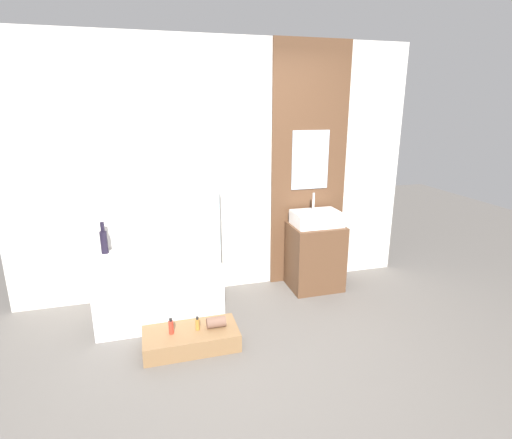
% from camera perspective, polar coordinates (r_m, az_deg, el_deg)
% --- Properties ---
extents(ground_plane, '(12.00, 12.00, 0.00)m').
position_cam_1_polar(ground_plane, '(3.24, 0.88, -21.20)').
color(ground_plane, '#605B56').
extents(wall_tiled_back, '(4.20, 0.06, 2.60)m').
position_cam_1_polar(wall_tiled_back, '(4.16, -5.30, 6.94)').
color(wall_tiled_back, silver).
rests_on(wall_tiled_back, ground_plane).
extents(wall_wood_accent, '(0.85, 0.04, 2.60)m').
position_cam_1_polar(wall_wood_accent, '(4.40, 7.61, 7.41)').
color(wall_wood_accent, brown).
rests_on(wall_wood_accent, ground_plane).
extents(bathtub, '(1.13, 0.76, 0.56)m').
position_cam_1_polar(bathtub, '(3.99, -13.67, -9.25)').
color(bathtub, white).
rests_on(bathtub, ground_plane).
extents(glass_shower_screen, '(0.01, 0.60, 1.11)m').
position_cam_1_polar(glass_shower_screen, '(3.70, -6.19, 2.87)').
color(glass_shower_screen, silver).
rests_on(glass_shower_screen, bathtub).
extents(wooden_step_bench, '(0.78, 0.39, 0.15)m').
position_cam_1_polar(wooden_step_bench, '(3.53, -9.26, -16.45)').
color(wooden_step_bench, olive).
rests_on(wooden_step_bench, ground_plane).
extents(vanity_cabinet, '(0.55, 0.45, 0.72)m').
position_cam_1_polar(vanity_cabinet, '(4.43, 8.41, -5.25)').
color(vanity_cabinet, brown).
rests_on(vanity_cabinet, ground_plane).
extents(sink, '(0.50, 0.35, 0.33)m').
position_cam_1_polar(sink, '(4.29, 8.64, 0.16)').
color(sink, white).
rests_on(sink, vanity_cabinet).
extents(vase_tall_dark, '(0.07, 0.07, 0.32)m').
position_cam_1_polar(vase_tall_dark, '(4.13, -20.91, -2.84)').
color(vase_tall_dark, black).
rests_on(vase_tall_dark, bathtub).
extents(vase_round_light, '(0.11, 0.11, 0.11)m').
position_cam_1_polar(vase_round_light, '(4.12, -18.97, -3.74)').
color(vase_round_light, white).
rests_on(vase_round_light, bathtub).
extents(bottle_soap_primary, '(0.04, 0.04, 0.14)m').
position_cam_1_polar(bottle_soap_primary, '(3.45, -12.04, -14.77)').
color(bottle_soap_primary, red).
rests_on(bottle_soap_primary, wooden_step_bench).
extents(bottle_soap_secondary, '(0.04, 0.04, 0.12)m').
position_cam_1_polar(bottle_soap_secondary, '(3.46, -8.36, -14.55)').
color(bottle_soap_secondary, '#B2752D').
rests_on(bottle_soap_secondary, wooden_step_bench).
extents(towel_roll, '(0.16, 0.09, 0.09)m').
position_cam_1_polar(towel_roll, '(3.49, -5.72, -14.38)').
color(towel_roll, brown).
rests_on(towel_roll, wooden_step_bench).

